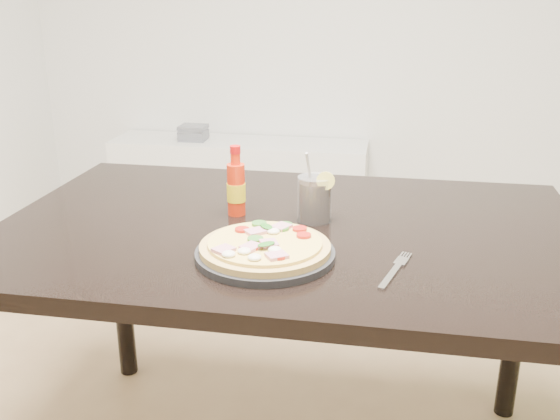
% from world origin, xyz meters
% --- Properties ---
extents(dining_table, '(1.40, 0.90, 0.75)m').
position_xyz_m(dining_table, '(-0.21, 0.22, 0.67)').
color(dining_table, black).
rests_on(dining_table, ground).
extents(plate, '(0.30, 0.30, 0.02)m').
position_xyz_m(plate, '(-0.23, 0.02, 0.76)').
color(plate, black).
rests_on(plate, dining_table).
extents(pizza, '(0.28, 0.28, 0.03)m').
position_xyz_m(pizza, '(-0.23, 0.01, 0.78)').
color(pizza, tan).
rests_on(pizza, plate).
extents(hot_sauce_bottle, '(0.05, 0.05, 0.18)m').
position_xyz_m(hot_sauce_bottle, '(-0.35, 0.27, 0.82)').
color(hot_sauce_bottle, red).
rests_on(hot_sauce_bottle, dining_table).
extents(cola_cup, '(0.09, 0.08, 0.17)m').
position_xyz_m(cola_cup, '(-0.16, 0.26, 0.80)').
color(cola_cup, black).
rests_on(cola_cup, dining_table).
extents(fork, '(0.07, 0.19, 0.00)m').
position_xyz_m(fork, '(0.04, 0.00, 0.75)').
color(fork, silver).
rests_on(fork, dining_table).
extents(media_console, '(1.40, 0.34, 0.50)m').
position_xyz_m(media_console, '(-0.80, 2.07, 0.25)').
color(media_console, white).
rests_on(media_console, ground).
extents(cd_stack, '(0.14, 0.12, 0.08)m').
position_xyz_m(cd_stack, '(-1.05, 2.05, 0.54)').
color(cd_stack, slate).
rests_on(cd_stack, media_console).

